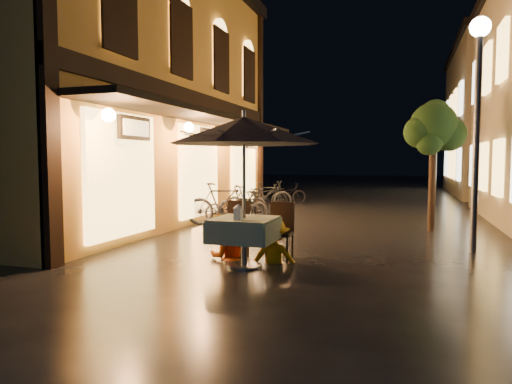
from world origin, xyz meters
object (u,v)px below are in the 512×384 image
(patio_umbrella, at_px, (244,131))
(table_lantern, at_px, (238,211))
(bicycle_0, at_px, (234,208))
(streetlamp_near, at_px, (478,91))
(person_yellow, at_px, (274,220))
(person_orange, at_px, (229,218))
(cafe_table, at_px, (244,230))

(patio_umbrella, relative_size, table_lantern, 9.84)
(table_lantern, height_order, bicycle_0, table_lantern)
(streetlamp_near, distance_m, person_yellow, 4.37)
(patio_umbrella, distance_m, person_yellow, 1.57)
(person_yellow, bearing_deg, person_orange, -16.49)
(streetlamp_near, xyz_separation_m, patio_umbrella, (-3.61, -2.38, -0.77))
(person_yellow, bearing_deg, cafe_table, 40.46)
(patio_umbrella, xyz_separation_m, bicycle_0, (-1.84, 4.38, -1.72))
(patio_umbrella, distance_m, person_orange, 1.61)
(streetlamp_near, height_order, person_yellow, streetlamp_near)
(cafe_table, distance_m, patio_umbrella, 1.56)
(table_lantern, bearing_deg, person_yellow, 65.73)
(person_yellow, bearing_deg, table_lantern, 50.86)
(streetlamp_near, distance_m, table_lantern, 4.90)
(patio_umbrella, bearing_deg, bicycle_0, 112.85)
(person_yellow, bearing_deg, streetlamp_near, -164.88)
(patio_umbrella, height_order, table_lantern, patio_umbrella)
(streetlamp_near, relative_size, patio_umbrella, 1.72)
(streetlamp_near, relative_size, person_yellow, 3.02)
(person_orange, xyz_separation_m, person_yellow, (0.80, -0.02, 0.00))
(person_yellow, relative_size, bicycle_0, 0.86)
(streetlamp_near, xyz_separation_m, table_lantern, (-3.61, -2.65, -2.00))
(patio_umbrella, xyz_separation_m, table_lantern, (0.00, -0.27, -1.23))
(streetlamp_near, relative_size, bicycle_0, 2.59)
(cafe_table, bearing_deg, table_lantern, -90.00)
(patio_umbrella, relative_size, bicycle_0, 1.51)
(streetlamp_near, height_order, patio_umbrella, streetlamp_near)
(patio_umbrella, bearing_deg, person_orange, 131.29)
(bicycle_0, bearing_deg, person_yellow, -153.55)
(person_yellow, bearing_deg, bicycle_0, -75.41)
(table_lantern, xyz_separation_m, bicycle_0, (-1.84, 4.64, -0.49))
(bicycle_0, bearing_deg, cafe_table, -160.16)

